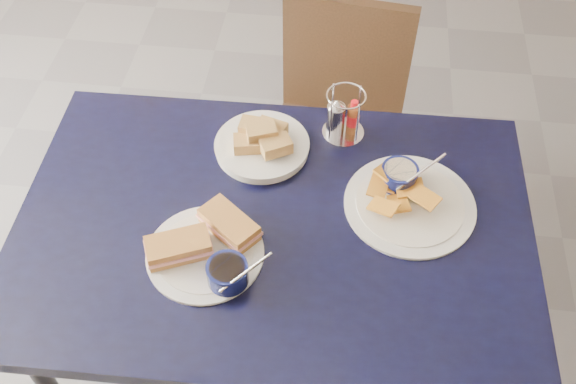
# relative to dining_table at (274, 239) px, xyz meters

# --- Properties ---
(ground) EXTENTS (6.00, 6.00, 0.00)m
(ground) POSITION_rel_dining_table_xyz_m (0.24, -0.01, -0.68)
(ground) COLOR #55555A
(ground) RESTS_ON ground
(dining_table) EXTENTS (1.23, 0.83, 0.75)m
(dining_table) POSITION_rel_dining_table_xyz_m (0.00, 0.00, 0.00)
(dining_table) COLOR black
(dining_table) RESTS_ON ground
(chair_far) EXTENTS (0.45, 0.43, 0.86)m
(chair_far) POSITION_rel_dining_table_xyz_m (0.11, 0.66, -0.19)
(chair_far) COLOR black
(chair_far) RESTS_ON ground
(sandwich_plate) EXTENTS (0.30, 0.27, 0.12)m
(sandwich_plate) POSITION_rel_dining_table_xyz_m (-0.13, -0.11, 0.09)
(sandwich_plate) COLOR white
(sandwich_plate) RESTS_ON dining_table
(plantain_plate) EXTENTS (0.31, 0.31, 0.12)m
(plantain_plate) POSITION_rel_dining_table_xyz_m (0.31, 0.11, 0.08)
(plantain_plate) COLOR white
(plantain_plate) RESTS_ON dining_table
(bread_basket) EXTENTS (0.24, 0.24, 0.08)m
(bread_basket) POSITION_rel_dining_table_xyz_m (-0.06, 0.23, 0.09)
(bread_basket) COLOR white
(bread_basket) RESTS_ON dining_table
(condiment_caddy) EXTENTS (0.11, 0.11, 0.14)m
(condiment_caddy) POSITION_rel_dining_table_xyz_m (0.14, 0.32, 0.12)
(condiment_caddy) COLOR silver
(condiment_caddy) RESTS_ON dining_table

